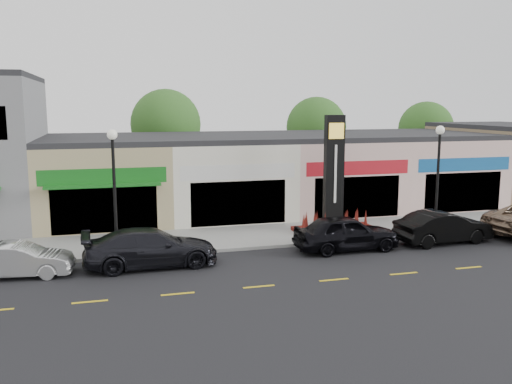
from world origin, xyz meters
TOP-DOWN VIEW (x-y plane):
  - ground at (0.00, 0.00)m, footprint 120.00×120.00m
  - sidewalk at (0.00, 4.35)m, footprint 52.00×4.30m
  - curb at (0.00, 2.10)m, footprint 52.00×0.20m
  - shop_beige at (-8.50, 11.46)m, footprint 7.00×10.85m
  - shop_cream at (-1.50, 11.47)m, footprint 7.00×10.01m
  - shop_pink_w at (5.50, 11.47)m, footprint 7.00×10.01m
  - shop_pink_e at (12.50, 11.47)m, footprint 7.00×10.01m
  - shop_tan at (19.50, 11.48)m, footprint 7.00×10.01m
  - tree_rear_west at (-4.00, 19.50)m, footprint 5.20×5.20m
  - tree_rear_mid at (8.00, 19.50)m, footprint 4.80×4.80m
  - tree_rear_east at (18.00, 19.50)m, footprint 4.60×4.60m
  - lamp_west_near at (-8.00, 2.50)m, footprint 0.44×0.44m
  - lamp_east_near at (8.00, 2.50)m, footprint 0.44×0.44m
  - pylon_sign at (3.00, 4.20)m, footprint 4.20×1.30m
  - car_white_van at (-11.74, 0.60)m, footprint 1.86×4.21m
  - car_dark_sedan at (-6.65, 0.66)m, footprint 2.42×5.57m
  - car_black_sedan at (2.24, 0.86)m, footprint 2.03×4.88m
  - car_black_conv at (7.35, 0.86)m, footprint 2.04×4.89m

SIDE VIEW (x-z plane):
  - ground at x=0.00m, z-range 0.00..0.00m
  - sidewalk at x=0.00m, z-range 0.00..0.15m
  - curb at x=0.00m, z-range 0.00..0.15m
  - car_white_van at x=-11.74m, z-range 0.00..1.34m
  - car_black_conv at x=7.35m, z-range 0.00..1.57m
  - car_dark_sedan at x=-6.65m, z-range 0.00..1.60m
  - car_black_sedan at x=2.24m, z-range 0.00..1.65m
  - pylon_sign at x=3.00m, z-range -0.73..5.27m
  - shop_cream at x=-1.50m, z-range 0.00..4.80m
  - shop_pink_w at x=5.50m, z-range 0.00..4.80m
  - shop_pink_e at x=12.50m, z-range 0.00..4.80m
  - shop_beige at x=-8.50m, z-range 0.00..4.80m
  - shop_tan at x=19.50m, z-range 0.00..5.30m
  - lamp_west_near at x=-8.00m, z-range 0.74..6.21m
  - lamp_east_near at x=8.00m, z-range 0.74..6.21m
  - tree_rear_east at x=18.00m, z-range 1.16..8.10m
  - tree_rear_mid at x=8.00m, z-range 1.24..8.53m
  - tree_rear_west at x=-4.00m, z-range 1.30..9.13m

